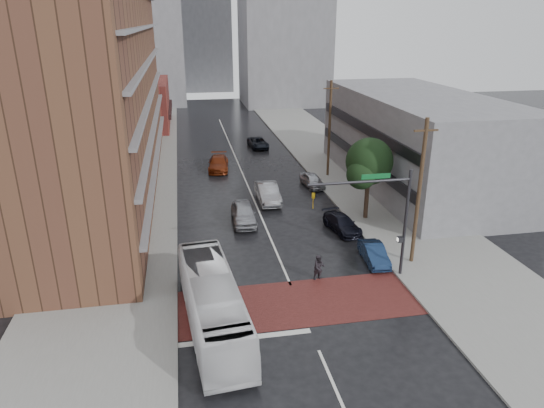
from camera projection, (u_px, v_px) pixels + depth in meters
name	position (u px, v px, depth m)	size (l,w,h in m)	color
ground	(300.00, 307.00, 28.10)	(160.00, 160.00, 0.00)	black
crosswalk	(298.00, 303.00, 28.55)	(14.00, 5.00, 0.02)	maroon
sidewalk_west	(132.00, 184.00, 49.08)	(9.00, 90.00, 0.15)	gray
sidewalk_east	(349.00, 171.00, 53.00)	(9.00, 90.00, 0.15)	gray
apartment_block	(85.00, 39.00, 42.78)	(10.00, 44.00, 28.00)	brown
storefront_west	(142.00, 104.00, 74.42)	(8.00, 16.00, 7.00)	maroon
building_east	(416.00, 140.00, 47.68)	(11.00, 26.00, 9.00)	gray
distant_tower_west	(133.00, 18.00, 91.68)	(18.00, 16.00, 32.00)	gray
distant_tower_east	(284.00, 6.00, 90.22)	(16.00, 14.00, 36.00)	gray
distant_tower_center	(204.00, 37.00, 111.11)	(12.00, 10.00, 24.00)	gray
street_tree	(369.00, 164.00, 38.92)	(4.20, 4.10, 6.90)	#332319
signal_mast	(385.00, 209.00, 29.70)	(6.50, 0.30, 7.20)	#2D2D33
utility_pole_near	(419.00, 192.00, 31.44)	(1.60, 0.26, 10.00)	#473321
utility_pole_far	(329.00, 129.00, 49.82)	(1.60, 0.26, 10.00)	#473321
transit_bus	(213.00, 303.00, 25.77)	(2.55, 10.91, 3.04)	silver
pedestrian_a	(318.00, 268.00, 30.88)	(0.61, 0.40, 1.66)	black
pedestrian_b	(319.00, 268.00, 30.90)	(0.79, 0.62, 1.63)	black
car_travel_a	(244.00, 213.00, 39.53)	(1.93, 4.79, 1.63)	#9B9CA2
car_travel_b	(268.00, 193.00, 44.10)	(1.80, 5.17, 1.70)	#93959A
car_travel_c	(218.00, 163.00, 53.57)	(2.12, 5.21, 1.51)	#67220B
suv_travel	(258.00, 143.00, 63.01)	(2.15, 4.67, 1.30)	black
car_parked_near	(374.00, 254.00, 33.16)	(1.33, 3.82, 1.26)	#142749
car_parked_mid	(342.00, 224.00, 38.05)	(1.75, 4.30, 1.25)	black
car_parked_far	(312.00, 180.00, 48.19)	(1.57, 3.90, 1.33)	#A8AAB0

